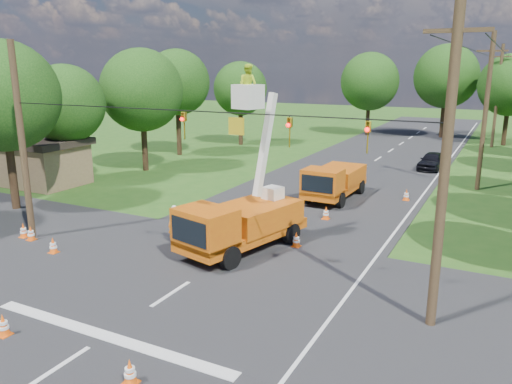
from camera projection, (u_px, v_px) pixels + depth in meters
The scene contains 31 objects.
ground at pixel (343, 182), 34.90m from camera, with size 140.00×140.00×0.00m, color #255218.
road_main at pixel (343, 182), 34.90m from camera, with size 12.00×100.00×0.06m, color black.
road_cross at pixel (202, 275), 19.37m from camera, with size 56.00×10.00×0.07m, color black.
stop_bar at pixel (106, 337), 14.88m from camera, with size 9.00×0.45×0.02m, color silver.
edge_line at pixel (426, 191), 32.42m from camera, with size 0.12×90.00×0.02m, color silver.
bucket_truck at pixel (241, 214), 21.52m from camera, with size 3.78×6.65×7.97m.
second_truck at pixel (334, 181), 30.08m from camera, with size 2.51×5.97×2.21m.
ground_worker at pixel (175, 226), 22.60m from camera, with size 0.60×0.40×1.66m, color #ED5114.
distant_car at pixel (432, 161), 39.11m from camera, with size 1.61×4.00×1.36m, color black.
traffic_cone_0 at pixel (3, 325), 14.87m from camera, with size 0.38×0.38×0.71m.
traffic_cone_1 at pixel (130, 372), 12.59m from camera, with size 0.38×0.38×0.71m.
traffic_cone_2 at pixel (296, 240), 22.23m from camera, with size 0.38×0.38×0.71m.
traffic_cone_3 at pixel (326, 213), 26.27m from camera, with size 0.38×0.38×0.71m.
traffic_cone_4 at pixel (53, 246), 21.49m from camera, with size 0.38×0.38×0.71m.
traffic_cone_5 at pixel (31, 233), 23.08m from camera, with size 0.38×0.38×0.71m.
traffic_cone_6 at pixel (23, 231), 23.46m from camera, with size 0.38×0.38×0.71m.
traffic_cone_7 at pixel (406, 195), 29.98m from camera, with size 0.38×0.38×0.71m.
pole_right_near at pixel (445, 165), 14.36m from camera, with size 1.80×0.30×10.00m.
pole_right_mid at pixel (486, 111), 31.62m from camera, with size 1.80×0.30×10.00m.
pole_right_far at pixel (497, 95), 48.88m from camera, with size 1.80×0.30×10.00m.
pole_left at pixel (22, 143), 22.47m from camera, with size 0.30×0.30×9.00m.
signal_span at pixel (252, 126), 16.94m from camera, with size 18.00×0.29×1.07m.
shed at pixel (43, 161), 33.84m from camera, with size 5.50×4.50×3.15m.
tree_left_b at pixel (3, 96), 26.83m from camera, with size 6.00×6.00×9.32m.
tree_left_c at pixel (65, 104), 33.11m from camera, with size 5.20×5.20×8.06m.
tree_left_d at pixel (142, 90), 37.45m from camera, with size 6.20×6.20×9.24m.
tree_left_e at pixel (177, 82), 44.20m from camera, with size 5.80×5.80×9.41m.
tree_left_f at pixel (240, 89), 50.42m from camera, with size 5.40×5.40×8.40m.
tree_far_a at pixel (370, 82), 57.18m from camera, with size 6.60×6.60×9.50m.
tree_far_b at pixel (446, 76), 55.21m from camera, with size 7.00×7.00×10.32m.
tree_far_c at pixel (510, 85), 49.93m from camera, with size 6.20×6.20×9.18m.
Camera 1 is at (10.09, -13.05, 7.85)m, focal length 35.00 mm.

